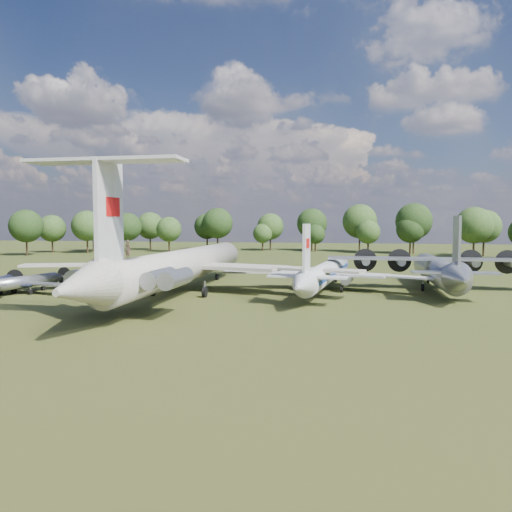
% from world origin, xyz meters
% --- Properties ---
extents(ground, '(300.00, 300.00, 0.00)m').
position_xyz_m(ground, '(0.00, 0.00, 0.00)').
color(ground, '#284316').
rests_on(ground, ground).
extents(il62_airliner, '(44.88, 58.17, 5.68)m').
position_xyz_m(il62_airliner, '(0.55, -2.58, 2.84)').
color(il62_airliner, silver).
rests_on(il62_airliner, ground).
extents(tu104_jet, '(32.33, 40.69, 3.78)m').
position_xyz_m(tu104_jet, '(17.96, 3.57, 1.89)').
color(tu104_jet, silver).
rests_on(tu104_jet, ground).
extents(an12_transport, '(29.38, 32.76, 4.27)m').
position_xyz_m(an12_transport, '(32.62, 6.88, 2.14)').
color(an12_transport, '#989BA0').
rests_on(an12_transport, ground).
extents(small_prop_northwest, '(14.58, 17.66, 2.27)m').
position_xyz_m(small_prop_northwest, '(-19.75, -5.91, 1.14)').
color(small_prop_northwest, '#A2A6AA').
rests_on(small_prop_northwest, ground).
extents(person_on_il62, '(0.76, 0.64, 1.79)m').
position_xyz_m(person_on_il62, '(0.46, -18.48, 6.57)').
color(person_on_il62, '#9B714F').
rests_on(person_on_il62, il62_airliner).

